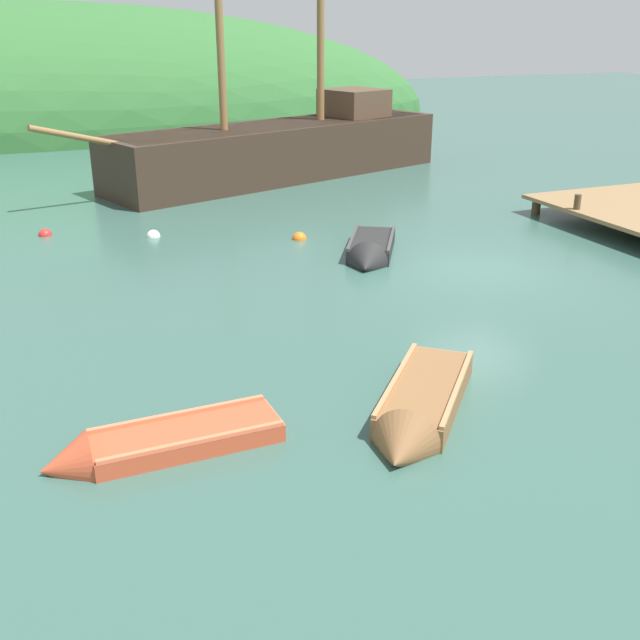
{
  "coord_description": "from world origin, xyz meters",
  "views": [
    {
      "loc": [
        -10.66,
        -15.33,
        5.89
      ],
      "look_at": [
        -5.17,
        -1.92,
        0.12
      ],
      "focal_mm": 42.36,
      "sensor_mm": 36.0,
      "label": 1
    }
  ],
  "objects_px": {
    "sailing_ship": "(283,156)",
    "buoy_red": "(45,235)",
    "buoy_white": "(154,237)",
    "rowboat_far": "(419,412)",
    "rowboat_outer_left": "(370,253)",
    "buoy_orange": "(299,239)",
    "rowboat_portside": "(148,449)"
  },
  "relations": [
    {
      "from": "rowboat_outer_left",
      "to": "rowboat_far",
      "type": "height_order",
      "value": "rowboat_outer_left"
    },
    {
      "from": "sailing_ship",
      "to": "buoy_orange",
      "type": "distance_m",
      "value": 9.34
    },
    {
      "from": "sailing_ship",
      "to": "rowboat_portside",
      "type": "xyz_separation_m",
      "value": [
        -8.85,
        -18.93,
        -0.74
      ]
    },
    {
      "from": "rowboat_outer_left",
      "to": "buoy_orange",
      "type": "xyz_separation_m",
      "value": [
        -1.11,
        2.4,
        -0.13
      ]
    },
    {
      "from": "buoy_red",
      "to": "rowboat_outer_left",
      "type": "bearing_deg",
      "value": -35.51
    },
    {
      "from": "buoy_orange",
      "to": "rowboat_outer_left",
      "type": "bearing_deg",
      "value": -65.26
    },
    {
      "from": "rowboat_portside",
      "to": "rowboat_outer_left",
      "type": "bearing_deg",
      "value": -135.0
    },
    {
      "from": "rowboat_far",
      "to": "buoy_red",
      "type": "xyz_separation_m",
      "value": [
        -4.75,
        13.86,
        -0.13
      ]
    },
    {
      "from": "rowboat_outer_left",
      "to": "rowboat_portside",
      "type": "relative_size",
      "value": 0.96
    },
    {
      "from": "rowboat_outer_left",
      "to": "buoy_red",
      "type": "bearing_deg",
      "value": -94.59
    },
    {
      "from": "rowboat_outer_left",
      "to": "buoy_white",
      "type": "bearing_deg",
      "value": -99.82
    },
    {
      "from": "rowboat_far",
      "to": "buoy_red",
      "type": "bearing_deg",
      "value": -119.79
    },
    {
      "from": "buoy_red",
      "to": "buoy_white",
      "type": "distance_m",
      "value": 3.22
    },
    {
      "from": "sailing_ship",
      "to": "buoy_white",
      "type": "distance_m",
      "value": 9.63
    },
    {
      "from": "buoy_orange",
      "to": "rowboat_portside",
      "type": "bearing_deg",
      "value": -121.59
    },
    {
      "from": "rowboat_outer_left",
      "to": "rowboat_far",
      "type": "xyz_separation_m",
      "value": [
        -3.13,
        -8.24,
        0.0
      ]
    },
    {
      "from": "sailing_ship",
      "to": "rowboat_far",
      "type": "relative_size",
      "value": 4.88
    },
    {
      "from": "rowboat_portside",
      "to": "buoy_white",
      "type": "height_order",
      "value": "rowboat_portside"
    },
    {
      "from": "rowboat_far",
      "to": "rowboat_outer_left",
      "type": "bearing_deg",
      "value": -159.53
    },
    {
      "from": "rowboat_portside",
      "to": "buoy_orange",
      "type": "bearing_deg",
      "value": -122.97
    },
    {
      "from": "rowboat_far",
      "to": "buoy_red",
      "type": "distance_m",
      "value": 14.65
    },
    {
      "from": "buoy_red",
      "to": "rowboat_far",
      "type": "bearing_deg",
      "value": -71.08
    },
    {
      "from": "buoy_red",
      "to": "buoy_orange",
      "type": "relative_size",
      "value": 0.94
    },
    {
      "from": "sailing_ship",
      "to": "buoy_white",
      "type": "xyz_separation_m",
      "value": [
        -6.54,
        -7.03,
        -0.83
      ]
    },
    {
      "from": "sailing_ship",
      "to": "buoy_red",
      "type": "bearing_deg",
      "value": 12.39
    },
    {
      "from": "rowboat_outer_left",
      "to": "buoy_orange",
      "type": "distance_m",
      "value": 2.64
    },
    {
      "from": "rowboat_portside",
      "to": "rowboat_far",
      "type": "bearing_deg",
      "value": 170.27
    },
    {
      "from": "rowboat_portside",
      "to": "buoy_orange",
      "type": "height_order",
      "value": "rowboat_portside"
    },
    {
      "from": "rowboat_far",
      "to": "buoy_orange",
      "type": "distance_m",
      "value": 10.83
    },
    {
      "from": "buoy_red",
      "to": "buoy_orange",
      "type": "height_order",
      "value": "buoy_orange"
    },
    {
      "from": "rowboat_portside",
      "to": "buoy_orange",
      "type": "relative_size",
      "value": 8.37
    },
    {
      "from": "rowboat_outer_left",
      "to": "rowboat_portside",
      "type": "distance_m",
      "value": 10.54
    }
  ]
}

